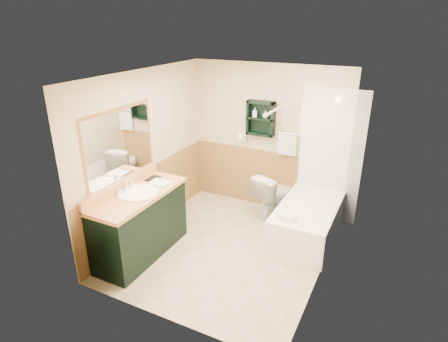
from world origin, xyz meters
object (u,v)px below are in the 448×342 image
hair_dryer (244,137)px  toilet (274,195)px  wall_shelf (261,118)px  soap_bottle_b (266,115)px  soap_bottle_a (255,115)px  vanity (141,224)px  bathtub (308,221)px  vanity_book (149,172)px

hair_dryer → toilet: hair_dryer is taller
wall_shelf → soap_bottle_b: wall_shelf is taller
hair_dryer → soap_bottle_a: soap_bottle_a is taller
hair_dryer → vanity: 2.26m
bathtub → soap_bottle_a: size_ratio=10.40×
vanity_book → soap_bottle_a: bearing=60.1°
vanity → hair_dryer: bearing=73.8°
wall_shelf → vanity: wall_shelf is taller
vanity → soap_bottle_a: size_ratio=10.05×
hair_dryer → vanity: size_ratio=0.17×
soap_bottle_b → toilet: bearing=-37.6°
bathtub → vanity_book: (-2.08, -0.96, 0.76)m
wall_shelf → soap_bottle_a: (-0.10, -0.01, 0.05)m
soap_bottle_a → hair_dryer: bearing=171.5°
bathtub → soap_bottle_b: 1.75m
bathtub → soap_bottle_b: size_ratio=12.93×
bathtub → toilet: toilet is taller
wall_shelf → bathtub: bearing=-30.6°
wall_shelf → soap_bottle_b: 0.10m
soap_bottle_a → soap_bottle_b: (0.18, 0.00, 0.01)m
soap_bottle_a → soap_bottle_b: 0.18m
vanity_book → hair_dryer: bearing=66.2°
toilet → soap_bottle_a: soap_bottle_a is taller
hair_dryer → vanity: hair_dryer is taller
hair_dryer → vanity_book: 1.77m
vanity → toilet: size_ratio=1.90×
vanity → vanity_book: size_ratio=7.04×
toilet → vanity_book: vanity_book is taller
vanity_book → soap_bottle_b: (1.14, 1.56, 0.59)m
wall_shelf → vanity: 2.47m
toilet → soap_bottle_b: bearing=-19.7°
toilet → bathtub: bearing=167.9°
vanity → bathtub: size_ratio=0.97×
vanity → bathtub: bearing=36.5°
wall_shelf → soap_bottle_a: bearing=-177.1°
hair_dryer → bathtub: 1.74m
hair_dryer → toilet: bearing=-20.6°
soap_bottle_a → vanity: bearing=-111.5°
toilet → soap_bottle_a: bearing=-7.4°
wall_shelf → vanity_book: size_ratio=2.67×
vanity → wall_shelf: bearing=66.2°
toilet → soap_bottle_a: size_ratio=5.29×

